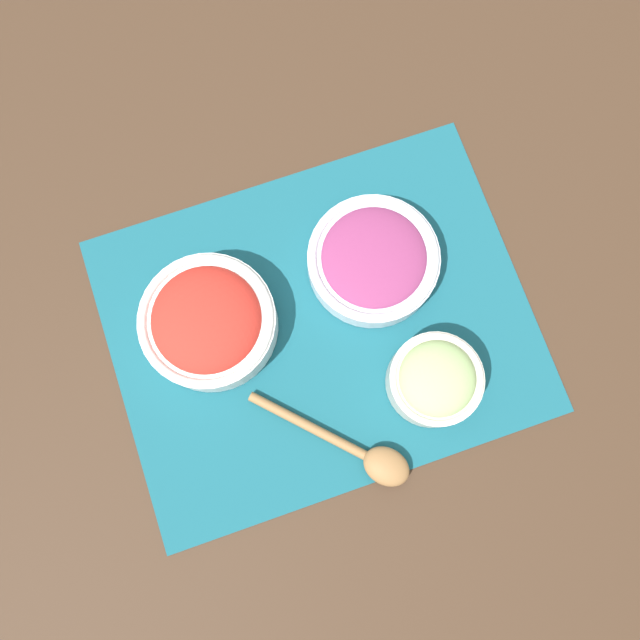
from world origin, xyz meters
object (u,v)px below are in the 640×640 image
object	(u,v)px
onion_bowl	(373,260)
wooden_spoon	(365,455)
cucumber_bowl	(435,380)
tomato_bowl	(208,322)

from	to	relation	value
onion_bowl	wooden_spoon	bearing A→B (deg)	-111.94
onion_bowl	wooden_spoon	xyz separation A→B (m)	(-0.09, -0.22, -0.02)
cucumber_bowl	wooden_spoon	bearing A→B (deg)	-152.03
tomato_bowl	onion_bowl	world-z (taller)	tomato_bowl
onion_bowl	wooden_spoon	distance (m)	0.24
tomato_bowl	onion_bowl	bearing A→B (deg)	2.76
onion_bowl	cucumber_bowl	size ratio (longest dim) A/B	1.48
wooden_spoon	tomato_bowl	bearing A→B (deg)	121.07
cucumber_bowl	wooden_spoon	xyz separation A→B (m)	(-0.11, -0.06, -0.02)
onion_bowl	wooden_spoon	size ratio (longest dim) A/B	0.95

